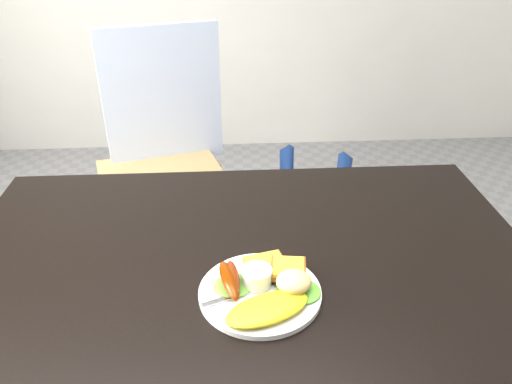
{
  "coord_description": "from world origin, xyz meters",
  "views": [
    {
      "loc": [
        -0.03,
        -0.81,
        1.38
      ],
      "look_at": [
        0.02,
        0.01,
        0.9
      ],
      "focal_mm": 35.0,
      "sensor_mm": 36.0,
      "label": 1
    }
  ],
  "objects_px": {
    "dining_chair": "(164,183)",
    "person": "(311,110)",
    "dining_table": "(247,268)",
    "plate": "(260,293)"
  },
  "relations": [
    {
      "from": "person",
      "to": "dining_table",
      "type": "bearing_deg",
      "value": 83.39
    },
    {
      "from": "dining_chair",
      "to": "person",
      "type": "relative_size",
      "value": 0.29
    },
    {
      "from": "dining_table",
      "to": "dining_chair",
      "type": "distance_m",
      "value": 0.97
    },
    {
      "from": "dining_table",
      "to": "person",
      "type": "relative_size",
      "value": 0.75
    },
    {
      "from": "dining_table",
      "to": "person",
      "type": "distance_m",
      "value": 0.76
    },
    {
      "from": "dining_table",
      "to": "plate",
      "type": "xyz_separation_m",
      "value": [
        0.02,
        -0.11,
        0.03
      ]
    },
    {
      "from": "dining_chair",
      "to": "plate",
      "type": "distance_m",
      "value": 1.08
    },
    {
      "from": "dining_chair",
      "to": "person",
      "type": "height_order",
      "value": "person"
    },
    {
      "from": "person",
      "to": "plate",
      "type": "distance_m",
      "value": 0.86
    },
    {
      "from": "dining_table",
      "to": "plate",
      "type": "bearing_deg",
      "value": -79.56
    }
  ]
}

